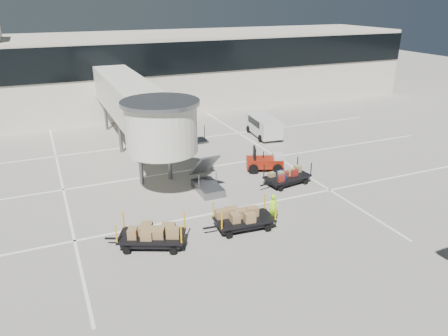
{
  "coord_description": "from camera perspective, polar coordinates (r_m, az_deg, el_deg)",
  "views": [
    {
      "loc": [
        -10.72,
        -19.1,
        11.81
      ],
      "look_at": [
        -0.8,
        3.74,
        2.0
      ],
      "focal_mm": 35.0,
      "sensor_mm": 36.0,
      "label": 1
    }
  ],
  "objects": [
    {
      "name": "suitcase_cart",
      "position": [
        29.51,
        8.25,
        -1.17
      ],
      "size": [
        3.82,
        1.95,
        1.47
      ],
      "rotation": [
        0.0,
        0.0,
        0.15
      ],
      "color": "black",
      "rests_on": "ground"
    },
    {
      "name": "minivan",
      "position": [
        39.65,
        5.16,
        5.64
      ],
      "size": [
        2.41,
        4.72,
        1.72
      ],
      "rotation": [
        0.0,
        0.0,
        -0.11
      ],
      "color": "silver",
      "rests_on": "ground"
    },
    {
      "name": "box_cart_near",
      "position": [
        23.85,
        3.05,
        -6.55
      ],
      "size": [
        3.96,
        1.81,
        1.53
      ],
      "rotation": [
        0.0,
        0.0,
        -0.07
      ],
      "color": "black",
      "rests_on": "ground"
    },
    {
      "name": "jet_bridge",
      "position": [
        32.95,
        -11.14,
        7.9
      ],
      "size": [
        5.7,
        20.4,
        6.03
      ],
      "color": "silver",
      "rests_on": "ground"
    },
    {
      "name": "baggage_tug",
      "position": [
        31.78,
        5.46,
        0.8
      ],
      "size": [
        2.91,
        2.46,
        1.73
      ],
      "rotation": [
        0.0,
        0.0,
        -0.38
      ],
      "color": "maroon",
      "rests_on": "ground"
    },
    {
      "name": "box_cart_far",
      "position": [
        22.37,
        -9.21,
        -8.77
      ],
      "size": [
        4.03,
        2.85,
        1.58
      ],
      "rotation": [
        0.0,
        0.0,
        -0.43
      ],
      "color": "black",
      "rests_on": "ground"
    },
    {
      "name": "lane_markings",
      "position": [
        32.38,
        -3.73,
        0.09
      ],
      "size": [
        40.0,
        30.0,
        0.02
      ],
      "color": "white",
      "rests_on": "ground"
    },
    {
      "name": "terminal",
      "position": [
        50.71,
        -11.68,
        12.33
      ],
      "size": [
        64.0,
        12.11,
        15.2
      ],
      "color": "beige",
      "rests_on": "ground"
    },
    {
      "name": "ground_worker",
      "position": [
        24.55,
        6.49,
        -5.23
      ],
      "size": [
        0.63,
        0.44,
        1.64
      ],
      "primitive_type": "imported",
      "rotation": [
        0.0,
        0.0,
        -0.08
      ],
      "color": "#A6FE1A",
      "rests_on": "ground"
    },
    {
      "name": "ground",
      "position": [
        24.88,
        5.16,
        -6.92
      ],
      "size": [
        140.0,
        140.0,
        0.0
      ],
      "primitive_type": "plane",
      "color": "#B0AA9D",
      "rests_on": "ground"
    }
  ]
}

